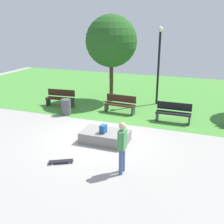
# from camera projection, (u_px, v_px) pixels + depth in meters

# --- Properties ---
(ground_plane) EXTENTS (28.00, 28.00, 0.00)m
(ground_plane) POSITION_uv_depth(u_px,v_px,m) (97.00, 137.00, 10.63)
(ground_plane) COLOR #9E9993
(grass_lawn) EXTENTS (26.60, 12.24, 0.01)m
(grass_lawn) POSITION_uv_depth(u_px,v_px,m) (143.00, 92.00, 17.65)
(grass_lawn) COLOR #478C38
(grass_lawn) RESTS_ON ground_plane
(concrete_ledge) EXTENTS (1.82, 1.09, 0.43)m
(concrete_ledge) POSITION_uv_depth(u_px,v_px,m) (105.00, 137.00, 10.19)
(concrete_ledge) COLOR gray
(concrete_ledge) RESTS_ON ground_plane
(backpack_on_ledge) EXTENTS (0.23, 0.30, 0.32)m
(backpack_on_ledge) POSITION_uv_depth(u_px,v_px,m) (103.00, 129.00, 9.95)
(backpack_on_ledge) COLOR #1E4C8C
(backpack_on_ledge) RESTS_ON concrete_ledge
(skater_performing_trick) EXTENTS (0.22, 0.43, 1.67)m
(skater_performing_trick) POSITION_uv_depth(u_px,v_px,m) (122.00, 144.00, 7.82)
(skater_performing_trick) COLOR #3F5184
(skater_performing_trick) RESTS_ON ground_plane
(skateboard_by_ledge) EXTENTS (0.80, 0.56, 0.08)m
(skateboard_by_ledge) POSITION_uv_depth(u_px,v_px,m) (61.00, 161.00, 8.66)
(skateboard_by_ledge) COLOR black
(skateboard_by_ledge) RESTS_ON ground_plane
(park_bench_far_right) EXTENTS (1.63, 0.57, 0.91)m
(park_bench_far_right) POSITION_uv_depth(u_px,v_px,m) (120.00, 104.00, 13.42)
(park_bench_far_right) COLOR #331E14
(park_bench_far_right) RESTS_ON ground_plane
(park_bench_by_oak) EXTENTS (1.64, 0.61, 0.91)m
(park_bench_by_oak) POSITION_uv_depth(u_px,v_px,m) (60.00, 98.00, 14.53)
(park_bench_by_oak) COLOR #331E14
(park_bench_by_oak) RESTS_ON ground_plane
(park_bench_near_lamppost) EXTENTS (1.60, 0.48, 0.91)m
(park_bench_near_lamppost) POSITION_uv_depth(u_px,v_px,m) (174.00, 112.00, 12.15)
(park_bench_near_lamppost) COLOR black
(park_bench_near_lamppost) RESTS_ON ground_plane
(tree_slender_maple) EXTENTS (2.88, 2.88, 4.90)m
(tree_slender_maple) POSITION_uv_depth(u_px,v_px,m) (111.00, 41.00, 14.55)
(tree_slender_maple) COLOR #42301E
(tree_slender_maple) RESTS_ON grass_lawn
(lamp_post) EXTENTS (0.28, 0.28, 4.25)m
(lamp_post) POSITION_uv_depth(u_px,v_px,m) (159.00, 59.00, 14.22)
(lamp_post) COLOR black
(lamp_post) RESTS_ON ground_plane
(trash_bin) EXTENTS (0.49, 0.49, 0.80)m
(trash_bin) POSITION_uv_depth(u_px,v_px,m) (66.00, 107.00, 13.18)
(trash_bin) COLOR #4C4C51
(trash_bin) RESTS_ON ground_plane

